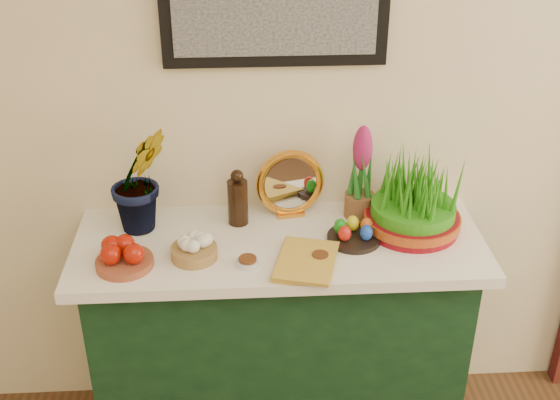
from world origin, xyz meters
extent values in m
cube|color=beige|center=(0.00, 2.25, 1.35)|extent=(4.00, 0.04, 2.70)
cube|color=#153A1C|center=(-0.40, 2.00, 0.42)|extent=(1.30, 0.45, 0.85)
cube|color=white|center=(-0.40, 2.00, 0.87)|extent=(1.40, 0.55, 0.04)
imported|color=#226F22|center=(-0.86, 2.11, 1.14)|extent=(0.32, 0.30, 0.50)
cylinder|color=brown|center=(-0.90, 1.87, 0.90)|extent=(0.23, 0.23, 0.03)
cylinder|color=#B08447|center=(-0.68, 1.91, 0.91)|extent=(0.16, 0.16, 0.04)
cylinder|color=black|center=(-0.54, 2.12, 0.97)|extent=(0.07, 0.07, 0.16)
sphere|color=black|center=(-0.54, 2.12, 1.08)|extent=(0.05, 0.05, 0.05)
cube|color=orange|center=(-0.35, 2.16, 0.90)|extent=(0.11, 0.06, 0.01)
torus|color=orange|center=(-0.35, 2.18, 1.01)|extent=(0.25, 0.09, 0.25)
cylinder|color=silver|center=(-0.35, 2.17, 1.01)|extent=(0.19, 0.06, 0.19)
imported|color=gold|center=(-0.41, 1.87, 0.91)|extent=(0.23, 0.28, 0.03)
cylinder|color=silver|center=(-0.51, 1.85, 0.90)|extent=(0.07, 0.07, 0.02)
cylinder|color=#592D14|center=(-0.51, 1.85, 0.91)|extent=(0.06, 0.06, 0.01)
cylinder|color=silver|center=(-0.27, 1.86, 0.90)|extent=(0.07, 0.07, 0.02)
cylinder|color=#592D14|center=(-0.27, 1.86, 0.91)|extent=(0.05, 0.05, 0.01)
cylinder|color=black|center=(-0.15, 1.98, 0.90)|extent=(0.23, 0.23, 0.02)
ellipsoid|color=red|center=(-0.18, 1.95, 0.94)|extent=(0.04, 0.04, 0.06)
ellipsoid|color=blue|center=(-0.11, 1.95, 0.94)|extent=(0.04, 0.04, 0.06)
ellipsoid|color=yellow|center=(-0.15, 2.02, 0.94)|extent=(0.04, 0.04, 0.06)
ellipsoid|color=#198A19|center=(-0.19, 2.00, 0.94)|extent=(0.04, 0.04, 0.06)
ellipsoid|color=orange|center=(-0.10, 2.00, 0.94)|extent=(0.04, 0.04, 0.06)
cylinder|color=brown|center=(-0.10, 2.15, 0.93)|extent=(0.11, 0.11, 0.09)
ellipsoid|color=#A82167|center=(-0.10, 2.15, 1.16)|extent=(0.07, 0.07, 0.17)
cylinder|color=maroon|center=(0.07, 2.04, 0.92)|extent=(0.32, 0.32, 0.06)
cylinder|color=#9F120F|center=(0.07, 2.04, 0.93)|extent=(0.33, 0.33, 0.03)
camera|label=1|loc=(-0.52, -0.02, 2.17)|focal=45.00mm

